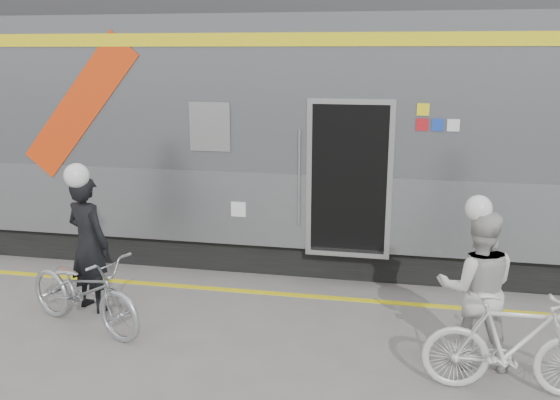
% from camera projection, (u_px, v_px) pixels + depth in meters
% --- Properties ---
extents(ground, '(90.00, 90.00, 0.00)m').
position_uv_depth(ground, '(279.00, 378.00, 6.15)').
color(ground, slate).
rests_on(ground, ground).
extents(train, '(24.00, 3.17, 4.10)m').
position_uv_depth(train, '(227.00, 127.00, 9.96)').
color(train, black).
rests_on(train, ground).
extents(safety_strip, '(24.00, 0.12, 0.01)m').
position_uv_depth(safety_strip, '(309.00, 296.00, 8.20)').
color(safety_strip, yellow).
rests_on(safety_strip, ground).
extents(man, '(0.77, 0.64, 1.79)m').
position_uv_depth(man, '(88.00, 243.00, 7.61)').
color(man, black).
rests_on(man, ground).
extents(bicycle_left, '(1.99, 1.31, 0.99)m').
position_uv_depth(bicycle_left, '(83.00, 290.00, 7.15)').
color(bicycle_left, '#ABADB2').
rests_on(bicycle_left, ground).
extents(woman, '(0.85, 0.67, 1.72)m').
position_uv_depth(woman, '(477.00, 289.00, 6.26)').
color(woman, beige).
rests_on(woman, ground).
extents(bicycle_right, '(1.74, 0.52, 1.04)m').
position_uv_depth(bicycle_right, '(513.00, 345.00, 5.77)').
color(bicycle_right, silver).
rests_on(bicycle_right, ground).
extents(helmet_man, '(0.31, 0.31, 0.31)m').
position_uv_depth(helmet_man, '(82.00, 163.00, 7.36)').
color(helmet_man, white).
rests_on(helmet_man, man).
extents(helmet_woman, '(0.27, 0.27, 0.27)m').
position_uv_depth(helmet_woman, '(484.00, 197.00, 6.02)').
color(helmet_woman, white).
rests_on(helmet_woman, woman).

